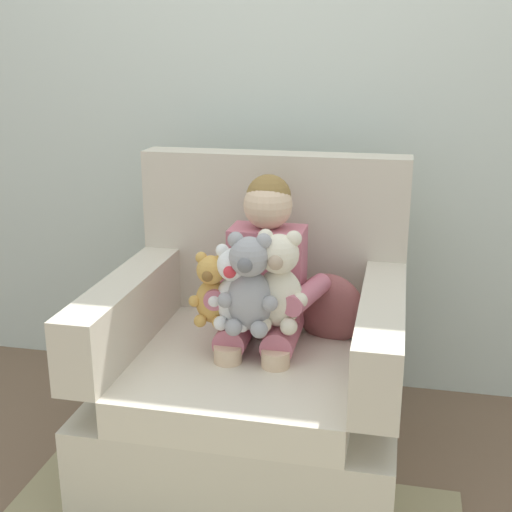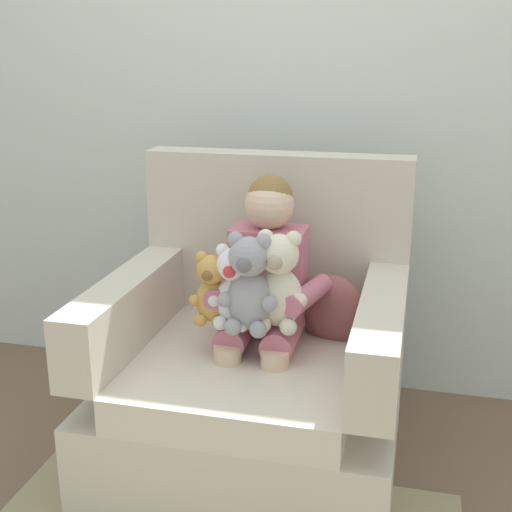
% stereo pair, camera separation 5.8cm
% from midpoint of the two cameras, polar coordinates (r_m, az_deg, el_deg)
% --- Properties ---
extents(ground_plane, '(8.00, 8.00, 0.00)m').
position_cam_midpoint_polar(ground_plane, '(2.58, 0.38, -17.10)').
color(ground_plane, brown).
extents(back_wall, '(6.00, 0.10, 2.60)m').
position_cam_midpoint_polar(back_wall, '(2.90, 4.12, 14.07)').
color(back_wall, silver).
rests_on(back_wall, ground).
extents(armchair, '(1.01, 0.93, 1.08)m').
position_cam_midpoint_polar(armchair, '(2.45, 0.67, -9.87)').
color(armchair, beige).
rests_on(armchair, ground).
extents(seated_child, '(0.45, 0.39, 0.82)m').
position_cam_midpoint_polar(seated_child, '(2.34, 1.45, -2.37)').
color(seated_child, '#C66B7F').
rests_on(seated_child, armchair).
extents(plush_white, '(0.17, 0.14, 0.28)m').
position_cam_midpoint_polar(plush_white, '(2.21, -1.12, -2.77)').
color(plush_white, white).
rests_on(plush_white, armchair).
extents(plush_grey, '(0.20, 0.16, 0.33)m').
position_cam_midpoint_polar(plush_grey, '(2.17, 0.18, -2.54)').
color(plush_grey, '#9E9EA3').
rests_on(plush_grey, armchair).
extents(plush_honey, '(0.15, 0.12, 0.25)m').
position_cam_midpoint_polar(plush_honey, '(2.24, -3.00, -2.93)').
color(plush_honey, gold).
rests_on(plush_honey, armchair).
extents(plush_cream, '(0.20, 0.16, 0.33)m').
position_cam_midpoint_polar(plush_cream, '(2.19, 2.69, -2.32)').
color(plush_cream, silver).
rests_on(plush_cream, armchair).
extents(throw_pillow, '(0.28, 0.18, 0.26)m').
position_cam_midpoint_polar(throw_pillow, '(2.43, 6.99, -4.49)').
color(throw_pillow, '#8C4C4C').
rests_on(throw_pillow, armchair).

